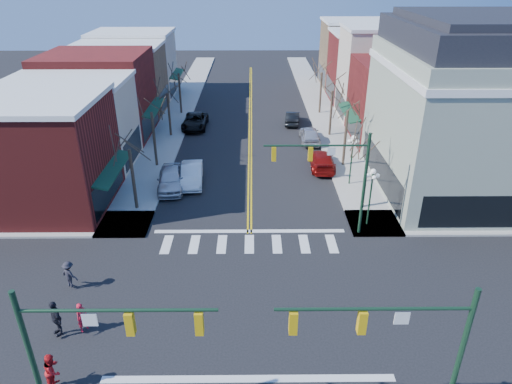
{
  "coord_description": "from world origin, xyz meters",
  "views": [
    {
      "loc": [
        0.23,
        -18.87,
        16.45
      ],
      "look_at": [
        0.45,
        8.22,
        2.8
      ],
      "focal_mm": 32.0,
      "sensor_mm": 36.0,
      "label": 1
    }
  ],
  "objects_px": {
    "pedestrian_red_b": "(53,370)",
    "pedestrian_dark_b": "(69,274)",
    "car_left_near": "(171,179)",
    "car_left_far": "(195,121)",
    "pedestrian_red_a": "(82,317)",
    "car_right_far": "(293,118)",
    "lamppost_midblock": "(352,152)",
    "car_left_mid": "(192,174)",
    "car_right_mid": "(310,135)",
    "car_right_near": "(322,160)",
    "lamppost_corner": "(371,188)",
    "pedestrian_dark_a": "(56,318)",
    "victorian_corner": "(468,108)"
  },
  "relations": [
    {
      "from": "lamppost_midblock",
      "to": "car_left_mid",
      "type": "bearing_deg",
      "value": 177.92
    },
    {
      "from": "pedestrian_dark_a",
      "to": "lamppost_midblock",
      "type": "bearing_deg",
      "value": 92.46
    },
    {
      "from": "lamppost_corner",
      "to": "car_left_near",
      "type": "relative_size",
      "value": 0.86
    },
    {
      "from": "pedestrian_red_a",
      "to": "car_left_near",
      "type": "bearing_deg",
      "value": 30.67
    },
    {
      "from": "victorian_corner",
      "to": "car_left_near",
      "type": "xyz_separation_m",
      "value": [
        -22.9,
        0.02,
        -5.8
      ]
    },
    {
      "from": "car_left_near",
      "to": "lamppost_corner",
      "type": "bearing_deg",
      "value": -28.67
    },
    {
      "from": "lamppost_midblock",
      "to": "car_right_mid",
      "type": "height_order",
      "value": "lamppost_midblock"
    },
    {
      "from": "pedestrian_dark_b",
      "to": "car_left_near",
      "type": "bearing_deg",
      "value": -79.52
    },
    {
      "from": "victorian_corner",
      "to": "pedestrian_dark_a",
      "type": "xyz_separation_m",
      "value": [
        -25.81,
        -16.39,
        -5.53
      ]
    },
    {
      "from": "car_right_far",
      "to": "pedestrian_red_a",
      "type": "xyz_separation_m",
      "value": [
        -12.94,
        -32.73,
        0.24
      ]
    },
    {
      "from": "victorian_corner",
      "to": "car_left_mid",
      "type": "distance_m",
      "value": 22.11
    },
    {
      "from": "victorian_corner",
      "to": "lamppost_midblock",
      "type": "height_order",
      "value": "victorian_corner"
    },
    {
      "from": "lamppost_corner",
      "to": "pedestrian_dark_a",
      "type": "bearing_deg",
      "value": -149.32
    },
    {
      "from": "victorian_corner",
      "to": "car_right_mid",
      "type": "relative_size",
      "value": 3.04
    },
    {
      "from": "car_right_mid",
      "to": "pedestrian_red_b",
      "type": "relative_size",
      "value": 2.66
    },
    {
      "from": "car_right_mid",
      "to": "pedestrian_red_a",
      "type": "height_order",
      "value": "pedestrian_red_a"
    },
    {
      "from": "victorian_corner",
      "to": "lamppost_corner",
      "type": "relative_size",
      "value": 3.29
    },
    {
      "from": "lamppost_corner",
      "to": "lamppost_midblock",
      "type": "relative_size",
      "value": 1.0
    },
    {
      "from": "pedestrian_red_b",
      "to": "car_left_near",
      "type": "bearing_deg",
      "value": -6.28
    },
    {
      "from": "car_right_far",
      "to": "pedestrian_red_b",
      "type": "relative_size",
      "value": 2.42
    },
    {
      "from": "car_right_near",
      "to": "pedestrian_dark_a",
      "type": "height_order",
      "value": "pedestrian_dark_a"
    },
    {
      "from": "lamppost_midblock",
      "to": "car_right_mid",
      "type": "bearing_deg",
      "value": 101.86
    },
    {
      "from": "lamppost_corner",
      "to": "pedestrian_red_a",
      "type": "bearing_deg",
      "value": -148.16
    },
    {
      "from": "pedestrian_dark_a",
      "to": "pedestrian_dark_b",
      "type": "xyz_separation_m",
      "value": [
        -0.69,
        3.68,
        -0.17
      ]
    },
    {
      "from": "car_left_mid",
      "to": "pedestrian_dark_a",
      "type": "height_order",
      "value": "pedestrian_dark_a"
    },
    {
      "from": "car_left_near",
      "to": "pedestrian_red_b",
      "type": "bearing_deg",
      "value": -101.73
    },
    {
      "from": "lamppost_corner",
      "to": "pedestrian_dark_a",
      "type": "height_order",
      "value": "lamppost_corner"
    },
    {
      "from": "lamppost_midblock",
      "to": "pedestrian_red_a",
      "type": "relative_size",
      "value": 2.72
    },
    {
      "from": "car_left_far",
      "to": "lamppost_corner",
      "type": "bearing_deg",
      "value": -55.11
    },
    {
      "from": "car_right_near",
      "to": "car_right_mid",
      "type": "relative_size",
      "value": 1.09
    },
    {
      "from": "pedestrian_red_a",
      "to": "pedestrian_dark_b",
      "type": "xyz_separation_m",
      "value": [
        -1.86,
        3.44,
        0.01
      ]
    },
    {
      "from": "car_right_mid",
      "to": "pedestrian_dark_b",
      "type": "relative_size",
      "value": 2.91
    },
    {
      "from": "lamppost_corner",
      "to": "pedestrian_dark_b",
      "type": "height_order",
      "value": "lamppost_corner"
    },
    {
      "from": "car_right_near",
      "to": "pedestrian_red_a",
      "type": "distance_m",
      "value": 24.84
    },
    {
      "from": "car_right_near",
      "to": "pedestrian_red_a",
      "type": "relative_size",
      "value": 3.2
    },
    {
      "from": "car_left_near",
      "to": "car_right_mid",
      "type": "xyz_separation_m",
      "value": [
        12.47,
        10.64,
        -0.06
      ]
    },
    {
      "from": "car_left_far",
      "to": "car_right_near",
      "type": "height_order",
      "value": "car_left_far"
    },
    {
      "from": "car_left_far",
      "to": "pedestrian_red_b",
      "type": "bearing_deg",
      "value": -92.64
    },
    {
      "from": "car_right_far",
      "to": "pedestrian_dark_b",
      "type": "height_order",
      "value": "pedestrian_dark_b"
    },
    {
      "from": "car_left_near",
      "to": "car_left_far",
      "type": "xyz_separation_m",
      "value": [
        0.28,
        15.22,
        -0.1
      ]
    },
    {
      "from": "car_right_mid",
      "to": "pedestrian_red_b",
      "type": "bearing_deg",
      "value": 65.14
    },
    {
      "from": "car_left_near",
      "to": "lamppost_midblock",
      "type": "bearing_deg",
      "value": -4.38
    },
    {
      "from": "car_left_near",
      "to": "car_right_far",
      "type": "bearing_deg",
      "value": 49.67
    },
    {
      "from": "pedestrian_red_b",
      "to": "pedestrian_dark_b",
      "type": "relative_size",
      "value": 1.1
    },
    {
      "from": "lamppost_corner",
      "to": "pedestrian_red_a",
      "type": "height_order",
      "value": "lamppost_corner"
    },
    {
      "from": "car_left_near",
      "to": "car_left_far",
      "type": "relative_size",
      "value": 0.92
    },
    {
      "from": "car_left_mid",
      "to": "car_right_mid",
      "type": "height_order",
      "value": "car_right_mid"
    },
    {
      "from": "car_right_near",
      "to": "pedestrian_red_a",
      "type": "height_order",
      "value": "pedestrian_red_a"
    },
    {
      "from": "pedestrian_red_b",
      "to": "pedestrian_red_a",
      "type": "bearing_deg",
      "value": -2.92
    },
    {
      "from": "car_right_mid",
      "to": "car_right_far",
      "type": "xyz_separation_m",
      "value": [
        -1.27,
        5.93,
        -0.1
      ]
    }
  ]
}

